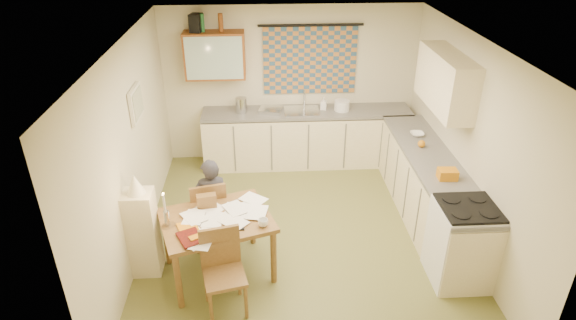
{
  "coord_description": "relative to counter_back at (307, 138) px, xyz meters",
  "views": [
    {
      "loc": [
        -0.48,
        -5.08,
        3.79
      ],
      "look_at": [
        -0.16,
        0.2,
        0.98
      ],
      "focal_mm": 30.0,
      "sensor_mm": 36.0,
      "label": 1
    }
  ],
  "objects": [
    {
      "name": "candle_holder",
      "position": [
        -1.76,
        -2.72,
        0.39
      ],
      "size": [
        0.08,
        0.08,
        0.18
      ],
      "primitive_type": "cylinder",
      "rotation": [
        0.0,
        0.0,
        0.34
      ],
      "color": "silver",
      "rests_on": "dining_table"
    },
    {
      "name": "shelf_stand",
      "position": [
        -2.08,
        -2.55,
        0.08
      ],
      "size": [
        0.32,
        0.3,
        1.06
      ],
      "primitive_type": "cube",
      "color": "beige",
      "rests_on": "floor"
    },
    {
      "name": "magazine",
      "position": [
        -1.59,
        -3.04,
        0.31
      ],
      "size": [
        0.46,
        0.48,
        0.03
      ],
      "primitive_type": "imported",
      "rotation": [
        0.0,
        0.0,
        0.47
      ],
      "color": "maroon",
      "rests_on": "dining_table"
    },
    {
      "name": "papers",
      "position": [
        -1.18,
        -2.64,
        0.31
      ],
      "size": [
        1.0,
        1.12,
        0.02
      ],
      "rotation": [
        0.0,
        0.0,
        0.32
      ],
      "color": "white",
      "rests_on": "dining_table"
    },
    {
      "name": "bottle_brown",
      "position": [
        -1.28,
        0.13,
        1.83
      ],
      "size": [
        0.08,
        0.08,
        0.26
      ],
      "primitive_type": "cylinder",
      "rotation": [
        0.0,
        0.0,
        -0.08
      ],
      "color": "#6A3310",
      "rests_on": "wall_cabinet"
    },
    {
      "name": "wall_cabinet_glass",
      "position": [
        -1.39,
        -0.04,
        1.35
      ],
      "size": [
        0.84,
        0.02,
        0.64
      ],
      "primitive_type": "cube",
      "color": "#99B2A5",
      "rests_on": "wall_back"
    },
    {
      "name": "chair_near",
      "position": [
        -1.15,
        -3.21,
        -0.17
      ],
      "size": [
        0.5,
        0.5,
        0.92
      ],
      "rotation": [
        0.0,
        0.0,
        0.22
      ],
      "color": "brown",
      "rests_on": "floor"
    },
    {
      "name": "candle",
      "position": [
        -1.76,
        -2.75,
        0.59
      ],
      "size": [
        0.03,
        0.03,
        0.22
      ],
      "primitive_type": "cylinder",
      "rotation": [
        0.0,
        0.0,
        0.45
      ],
      "color": "white",
      "rests_on": "dining_table"
    },
    {
      "name": "framed_print",
      "position": [
        -2.21,
        -1.55,
        1.25
      ],
      "size": [
        0.04,
        0.5,
        0.4
      ],
      "primitive_type": "cube",
      "color": "beige",
      "rests_on": "wall_left"
    },
    {
      "name": "wall_left",
      "position": [
        -2.25,
        -1.95,
        0.8
      ],
      "size": [
        0.02,
        4.5,
        2.5
      ],
      "primitive_type": "cube",
      "color": "beige",
      "rests_on": "floor"
    },
    {
      "name": "dining_table",
      "position": [
        -1.25,
        -2.63,
        -0.07
      ],
      "size": [
        1.39,
        1.21,
        0.75
      ],
      "rotation": [
        0.0,
        0.0,
        0.32
      ],
      "color": "brown",
      "rests_on": "floor"
    },
    {
      "name": "floor",
      "position": [
        -0.24,
        -1.95,
        -0.46
      ],
      "size": [
        4.0,
        4.5,
        0.02
      ],
      "primitive_type": "cube",
      "color": "brown",
      "rests_on": "ground"
    },
    {
      "name": "book",
      "position": [
        -1.62,
        -2.86,
        0.31
      ],
      "size": [
        0.39,
        0.41,
        0.02
      ],
      "primitive_type": "imported",
      "rotation": [
        0.0,
        0.0,
        0.38
      ],
      "color": "orange",
      "rests_on": "dining_table"
    },
    {
      "name": "fruit_orange",
      "position": [
        1.41,
        -1.37,
        0.52
      ],
      "size": [
        0.1,
        0.1,
        0.1
      ],
      "primitive_type": "sphere",
      "color": "orange",
      "rests_on": "counter_right"
    },
    {
      "name": "wall_right",
      "position": [
        1.77,
        -1.95,
        0.8
      ],
      "size": [
        0.02,
        4.5,
        2.5
      ],
      "primitive_type": "cube",
      "color": "beige",
      "rests_on": "floor"
    },
    {
      "name": "person",
      "position": [
        -1.35,
        -2.09,
        0.14
      ],
      "size": [
        0.55,
        0.46,
        1.19
      ],
      "primitive_type": "imported",
      "rotation": [
        0.0,
        0.0,
        3.34
      ],
      "color": "black",
      "rests_on": "floor"
    },
    {
      "name": "curtain_rod",
      "position": [
        0.06,
        0.25,
        1.75
      ],
      "size": [
        1.6,
        0.04,
        0.04
      ],
      "primitive_type": "cylinder",
      "rotation": [
        0.0,
        1.57,
        0.0
      ],
      "color": "black",
      "rests_on": "wall_back"
    },
    {
      "name": "orange_bag",
      "position": [
        1.46,
        -2.21,
        0.53
      ],
      "size": [
        0.23,
        0.17,
        0.12
      ],
      "primitive_type": "cube",
      "rotation": [
        0.0,
        0.0,
        -0.05
      ],
      "color": "orange",
      "rests_on": "counter_right"
    },
    {
      "name": "counter_back",
      "position": [
        0.0,
        0.0,
        0.0
      ],
      "size": [
        3.3,
        0.62,
        0.92
      ],
      "color": "beige",
      "rests_on": "floor"
    },
    {
      "name": "wall_back",
      "position": [
        -0.24,
        0.31,
        0.8
      ],
      "size": [
        4.0,
        0.02,
        2.5
      ],
      "primitive_type": "cube",
      "color": "beige",
      "rests_on": "floor"
    },
    {
      "name": "wall_front",
      "position": [
        -0.24,
        -4.21,
        0.8
      ],
      "size": [
        4.0,
        0.02,
        2.5
      ],
      "primitive_type": "cube",
      "color": "beige",
      "rests_on": "floor"
    },
    {
      "name": "mixing_bowl",
      "position": [
        0.55,
        0.0,
        0.55
      ],
      "size": [
        0.24,
        0.24,
        0.16
      ],
      "primitive_type": "cylinder",
      "rotation": [
        0.0,
        0.0,
        0.02
      ],
      "color": "white",
      "rests_on": "counter_back"
    },
    {
      "name": "bottle_green",
      "position": [
        -1.55,
        0.13,
        1.83
      ],
      "size": [
        0.08,
        0.08,
        0.26
      ],
      "primitive_type": "cylinder",
      "rotation": [
        0.0,
        0.0,
        -0.22
      ],
      "color": "#195926",
      "rests_on": "wall_cabinet"
    },
    {
      "name": "wall_cabinet",
      "position": [
        -1.39,
        0.13,
        1.35
      ],
      "size": [
        0.9,
        0.34,
        0.7
      ],
      "primitive_type": "cube",
      "color": "#6A3310",
      "rests_on": "wall_back"
    },
    {
      "name": "orange_box",
      "position": [
        -1.43,
        -3.0,
        0.32
      ],
      "size": [
        0.14,
        0.13,
        0.04
      ],
      "primitive_type": "cube",
      "rotation": [
        0.0,
        0.0,
        0.53
      ],
      "color": "orange",
      "rests_on": "dining_table"
    },
    {
      "name": "ceiling",
      "position": [
        -0.24,
        -1.95,
        2.06
      ],
      "size": [
        4.0,
        4.5,
        0.02
      ],
      "primitive_type": "cube",
      "color": "white",
      "rests_on": "floor"
    },
    {
      "name": "upper_cabinet_right",
      "position": [
        1.59,
        -1.4,
        1.4
      ],
      "size": [
        0.34,
        1.3,
        0.7
      ],
      "primitive_type": "cube",
      "color": "beige",
      "rests_on": "wall_right"
    },
    {
      "name": "stove",
      "position": [
        1.46,
        -2.88,
        0.03
      ],
      "size": [
        0.62,
        0.62,
        0.97
      ],
      "color": "white",
      "rests_on": "floor"
    },
    {
      "name": "letter_rack",
      "position": [
        -1.37,
        -2.4,
        0.38
      ],
      "size": [
        0.23,
        0.14,
        0.16
      ],
      "primitive_type": "cube",
      "rotation": [
        0.0,
        0.0,
        0.18
      ],
      "color": "brown",
      "rests_on": "dining_table"
    },
    {
      "name": "print_canvas",
      "position": [
        -2.19,
        -1.55,
        1.25
      ],
      "size": [
        0.01,
        0.42,
        0.32
      ],
      "primitive_type": "cube",
      "color": "beige",
      "rests_on": "wall_left"
    },
    {
      "name": "speaker",
      "position": [
        -1.63,
        0.13,
        1.83
      ],
      "size": [
        0.2,
        0.23,
        0.26
      ],
      "primitive_type": "cube",
      "rotation": [
        0.0,
        0.0,
        -0.24
      ],
      "color": "black",
      "rests_on": "wall_cabinet"
    },
    {
      "name": "kettle",
      "position": [
        -1.03,
        0.0,
        0.59
      ],
      "size": [
        0.22,
        0.22,
        0.24
      ],
      "primitive_type": "cylinder",
      "rotation": [
        0.0,
        0.0,
        0.29
      ],
      "color": "silver",
      "rests_on": "counter_back"
    },
    {
      "name": "lampshade",
      "position": [
        -2.08,
        -2.55,
        0.72
      ],
      "size": [
        0.2,
        0.2,
        0.22
      ],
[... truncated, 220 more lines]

